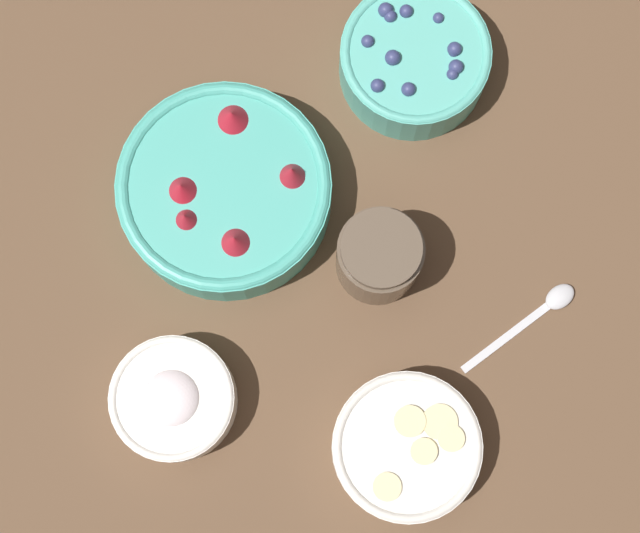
{
  "coord_description": "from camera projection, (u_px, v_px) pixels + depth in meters",
  "views": [
    {
      "loc": [
        0.2,
        -0.11,
        1.05
      ],
      "look_at": [
        0.04,
        -0.01,
        0.04
      ],
      "focal_mm": 60.0,
      "sensor_mm": 36.0,
      "label": 1
    }
  ],
  "objects": [
    {
      "name": "bowl_cream",
      "position": [
        173.0,
        399.0,
        1.02
      ],
      "size": [
        0.12,
        0.12,
        0.05
      ],
      "color": "white",
      "rests_on": "ground_plane"
    },
    {
      "name": "jar_chocolate",
      "position": [
        379.0,
        257.0,
        1.03
      ],
      "size": [
        0.08,
        0.08,
        0.09
      ],
      "color": "brown",
      "rests_on": "ground_plane"
    },
    {
      "name": "ground_plane",
      "position": [
        304.0,
        234.0,
        1.08
      ],
      "size": [
        4.0,
        4.0,
        0.0
      ],
      "primitive_type": "plane",
      "color": "brown"
    },
    {
      "name": "bowl_blueberries",
      "position": [
        414.0,
        59.0,
        1.08
      ],
      "size": [
        0.15,
        0.15,
        0.06
      ],
      "color": "#56B7A8",
      "rests_on": "ground_plane"
    },
    {
      "name": "bowl_bananas",
      "position": [
        406.0,
        447.0,
        1.01
      ],
      "size": [
        0.14,
        0.14,
        0.05
      ],
      "color": "silver",
      "rests_on": "ground_plane"
    },
    {
      "name": "spoon",
      "position": [
        539.0,
        312.0,
        1.06
      ],
      "size": [
        0.02,
        0.14,
        0.01
      ],
      "color": "silver",
      "rests_on": "ground_plane"
    },
    {
      "name": "bowl_strawberries",
      "position": [
        225.0,
        190.0,
        1.05
      ],
      "size": [
        0.21,
        0.21,
        0.08
      ],
      "color": "#47AD9E",
      "rests_on": "ground_plane"
    }
  ]
}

